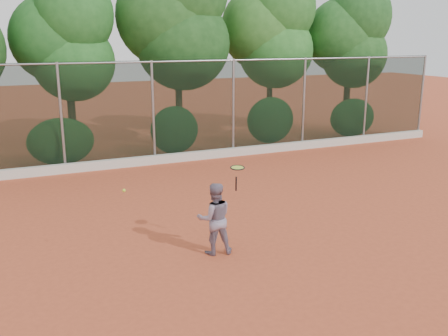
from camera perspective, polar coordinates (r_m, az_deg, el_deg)
name	(u,v)px	position (r m, az deg, el deg)	size (l,w,h in m)	color
ground	(242,232)	(11.30, 2.05, -7.33)	(80.00, 80.00, 0.00)	#B84B2B
concrete_curb	(156,160)	(17.36, -7.74, 0.96)	(24.00, 0.20, 0.30)	beige
tennis_player	(215,219)	(10.00, -1.09, -5.79)	(0.72, 0.56, 1.47)	slate
chainlink_fence	(153,110)	(17.21, -8.11, 6.63)	(24.09, 0.09, 3.50)	black
foliage_backdrop	(120,33)	(18.84, -11.75, 14.92)	(23.70, 3.63, 7.55)	#472A1B
tennis_racket	(237,170)	(9.88, 1.53, -0.17)	(0.37, 0.37, 0.52)	black
tennis_ball_in_flight	(124,190)	(9.15, -11.36, -2.53)	(0.06, 0.06, 0.06)	#B8DA31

